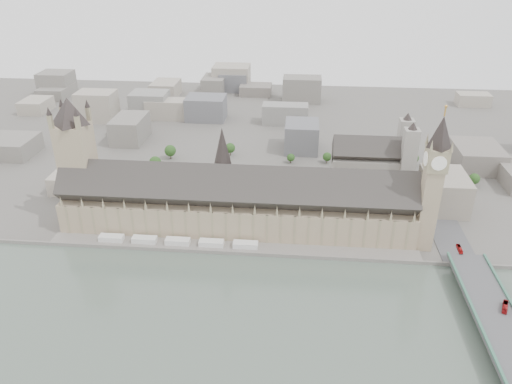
# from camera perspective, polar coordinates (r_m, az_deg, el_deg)

# --- Properties ---
(ground) EXTENTS (900.00, 900.00, 0.00)m
(ground) POSITION_cam_1_polar(r_m,az_deg,el_deg) (372.31, -2.63, -5.88)
(ground) COLOR #595651
(ground) RESTS_ON ground
(embankment_wall) EXTENTS (600.00, 1.50, 3.00)m
(embankment_wall) POSITION_cam_1_polar(r_m,az_deg,el_deg) (359.12, -2.95, -6.98)
(embankment_wall) COLOR slate
(embankment_wall) RESTS_ON ground
(river_terrace) EXTENTS (270.00, 15.00, 2.00)m
(river_terrace) POSITION_cam_1_polar(r_m,az_deg,el_deg) (365.56, -2.79, -6.39)
(river_terrace) COLOR slate
(river_terrace) RESTS_ON ground
(terrace_tents) EXTENTS (118.00, 7.00, 4.00)m
(terrace_tents) POSITION_cam_1_polar(r_m,az_deg,el_deg) (371.42, -8.94, -5.58)
(terrace_tents) COLOR silver
(terrace_tents) RESTS_ON river_terrace
(palace_of_westminster) EXTENTS (265.00, 40.73, 55.44)m
(palace_of_westminster) POSITION_cam_1_polar(r_m,az_deg,el_deg) (377.48, -2.31, -1.37)
(palace_of_westminster) COLOR #9A8868
(palace_of_westminster) RESTS_ON ground
(elizabeth_tower) EXTENTS (17.00, 17.00, 107.50)m
(elizabeth_tower) POSITION_cam_1_polar(r_m,az_deg,el_deg) (360.59, 19.65, 1.82)
(elizabeth_tower) COLOR #9A8868
(elizabeth_tower) RESTS_ON ground
(victoria_tower) EXTENTS (30.00, 30.00, 100.00)m
(victoria_tower) POSITION_cam_1_polar(r_m,az_deg,el_deg) (402.43, -19.82, 3.97)
(victoria_tower) COLOR #9A8868
(victoria_tower) RESTS_ON ground
(central_tower) EXTENTS (13.00, 13.00, 48.00)m
(central_tower) POSITION_cam_1_polar(r_m,az_deg,el_deg) (369.12, -3.83, 3.98)
(central_tower) COLOR #86755D
(central_tower) RESTS_ON ground
(westminster_bridge) EXTENTS (25.00, 325.00, 10.25)m
(westminster_bridge) POSITION_cam_1_polar(r_m,az_deg,el_deg) (318.96, 26.22, -14.53)
(westminster_bridge) COLOR #474749
(westminster_bridge) RESTS_ON ground
(westminster_abbey) EXTENTS (68.00, 36.00, 64.00)m
(westminster_abbey) POSITION_cam_1_polar(r_m,az_deg,el_deg) (446.20, 13.25, 2.92)
(westminster_abbey) COLOR gray
(westminster_abbey) RESTS_ON ground
(city_skyline_inland) EXTENTS (720.00, 360.00, 38.00)m
(city_skyline_inland) POSITION_cam_1_polar(r_m,az_deg,el_deg) (585.43, 0.52, 8.84)
(city_skyline_inland) COLOR gray
(city_skyline_inland) RESTS_ON ground
(park_trees) EXTENTS (110.00, 30.00, 15.00)m
(park_trees) POSITION_cam_1_polar(r_m,az_deg,el_deg) (421.10, -2.92, -0.52)
(park_trees) COLOR #1F4318
(park_trees) RESTS_ON ground
(red_bus_north) EXTENTS (2.46, 9.96, 2.77)m
(red_bus_north) POSITION_cam_1_polar(r_m,az_deg,el_deg) (372.10, 22.23, -6.04)
(red_bus_north) COLOR red
(red_bus_north) RESTS_ON westminster_bridge
(red_bus_south) EXTENTS (6.66, 11.36, 3.12)m
(red_bus_south) POSITION_cam_1_polar(r_m,az_deg,el_deg) (329.54, 26.58, -11.65)
(red_bus_south) COLOR maroon
(red_bus_south) RESTS_ON westminster_bridge
(car_approach) EXTENTS (2.78, 4.73, 1.29)m
(car_approach) POSITION_cam_1_polar(r_m,az_deg,el_deg) (426.02, 21.40, -1.66)
(car_approach) COLOR gray
(car_approach) RESTS_ON westminster_bridge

